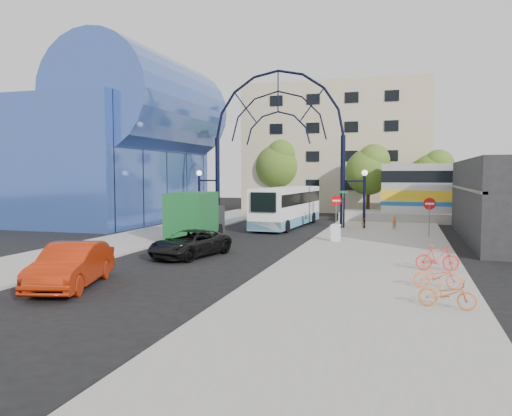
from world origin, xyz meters
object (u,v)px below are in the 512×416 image
(tree_north_b, at_px, (279,164))
(bike_near_a, at_px, (363,223))
(bike_far_a, at_px, (438,276))
(bike_far_c, at_px, (447,294))
(red_sedan, at_px, (71,265))
(street_name_sign, at_px, (343,202))
(city_bus, at_px, (287,206))
(black_suv, at_px, (190,244))
(bike_far_b, at_px, (438,258))
(sandwich_board, at_px, (336,231))
(gateway_arch, at_px, (278,116))
(stop_sign, at_px, (336,204))
(green_truck, at_px, (196,216))
(bike_near_b, at_px, (394,221))
(do_not_enter_sign, at_px, (429,208))
(tree_north_a, at_px, (370,169))
(tree_north_c, at_px, (434,173))

(tree_north_b, height_order, bike_near_a, tree_north_b)
(bike_far_a, relative_size, bike_far_c, 0.97)
(bike_far_a, bearing_deg, red_sedan, 102.40)
(street_name_sign, relative_size, bike_near_a, 1.83)
(city_bus, height_order, bike_far_c, city_bus)
(black_suv, height_order, bike_far_b, black_suv)
(street_name_sign, height_order, sandwich_board, street_name_sign)
(sandwich_board, distance_m, bike_far_c, 14.91)
(bike_far_a, height_order, bike_far_b, bike_far_b)
(gateway_arch, height_order, stop_sign, gateway_arch)
(gateway_arch, bearing_deg, bike_near_a, 0.00)
(tree_north_b, xyz_separation_m, black_suv, (3.23, -30.93, -4.61))
(green_truck, xyz_separation_m, bike_near_b, (11.68, 9.09, -0.82))
(do_not_enter_sign, height_order, bike_far_b, do_not_enter_sign)
(gateway_arch, height_order, city_bus, gateway_arch)
(stop_sign, xyz_separation_m, do_not_enter_sign, (6.20, -2.00, -0.02))
(sandwich_board, bearing_deg, do_not_enter_sign, 36.68)
(stop_sign, bearing_deg, bike_far_c, -73.34)
(stop_sign, xyz_separation_m, bike_far_c, (5.99, -20.00, -1.44))
(gateway_arch, relative_size, tree_north_a, 1.95)
(sandwich_board, relative_size, tree_north_a, 0.14)
(sandwich_board, xyz_separation_m, bike_far_b, (5.25, -7.85, -0.10))
(black_suv, relative_size, bike_far_a, 2.95)
(black_suv, xyz_separation_m, bike_near_b, (9.43, 15.01, 0.01))
(sandwich_board, height_order, green_truck, green_truck)
(tree_north_a, xyz_separation_m, bike_far_c, (4.66, -33.93, -4.05))
(street_name_sign, relative_size, bike_near_b, 1.52)
(street_name_sign, relative_size, bike_far_c, 1.70)
(tree_north_a, bearing_deg, tree_north_c, 18.44)
(stop_sign, distance_m, city_bus, 4.84)
(do_not_enter_sign, distance_m, bike_near_b, 4.76)
(green_truck, bearing_deg, bike_far_c, -49.14)
(city_bus, distance_m, black_suv, 15.57)
(tree_north_c, bearing_deg, street_name_sign, -114.31)
(stop_sign, xyz_separation_m, tree_north_a, (1.32, 13.93, 2.61))
(green_truck, height_order, bike_far_c, green_truck)
(tree_north_c, height_order, bike_far_a, tree_north_c)
(stop_sign, bearing_deg, bike_far_b, -66.43)
(green_truck, bearing_deg, street_name_sign, 37.67)
(black_suv, bearing_deg, city_bus, 98.35)
(stop_sign, height_order, black_suv, stop_sign)
(red_sedan, xyz_separation_m, bike_far_c, (12.74, 0.41, -0.24))
(tree_north_a, relative_size, black_suv, 1.47)
(bike_far_b, bearing_deg, bike_far_c, 172.28)
(street_name_sign, distance_m, bike_far_a, 18.79)
(gateway_arch, xyz_separation_m, red_sedan, (-1.96, -22.41, -7.76))
(stop_sign, relative_size, tree_north_b, 0.31)
(red_sedan, xyz_separation_m, bike_near_b, (10.74, 22.41, -0.13))
(red_sedan, distance_m, bike_far_c, 12.75)
(bike_far_b, distance_m, bike_far_c, 6.12)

